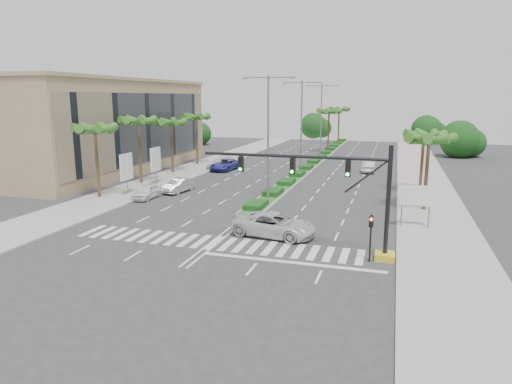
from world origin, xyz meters
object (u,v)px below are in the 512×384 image
at_px(car_parked_c, 225,165).
at_px(car_parked_d, 221,163).
at_px(car_right, 369,167).
at_px(car_parked_a, 147,192).
at_px(car_parked_b, 179,185).
at_px(car_crossing, 274,225).

xyz_separation_m(car_parked_c, car_parked_d, (-1.03, 1.11, 0.03)).
bearing_deg(car_parked_d, car_right, 14.15).
distance_m(car_parked_a, car_parked_b, 4.11).
relative_size(car_parked_b, car_parked_d, 0.78).
bearing_deg(car_right, car_parked_b, 46.94).
relative_size(car_parked_a, car_parked_c, 0.74).
relative_size(car_parked_b, car_parked_c, 0.78).
xyz_separation_m(car_parked_c, car_right, (19.27, 4.15, -0.02)).
height_order(car_parked_a, car_right, car_right).
bearing_deg(car_crossing, car_parked_c, 35.83).
bearing_deg(car_parked_a, car_parked_d, 89.17).
distance_m(car_parked_a, car_parked_c, 19.25).
relative_size(car_crossing, car_right, 1.34).
relative_size(car_parked_c, car_crossing, 0.91).
bearing_deg(car_parked_b, car_parked_c, 99.87).
bearing_deg(car_right, car_parked_d, 9.08).
relative_size(car_parked_c, car_parked_d, 1.00).
distance_m(car_parked_b, car_right, 27.07).
bearing_deg(car_parked_b, car_right, 54.05).
relative_size(car_parked_b, car_crossing, 0.72).
bearing_deg(car_parked_b, car_crossing, -34.05).
bearing_deg(car_right, car_parked_a, 49.59).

